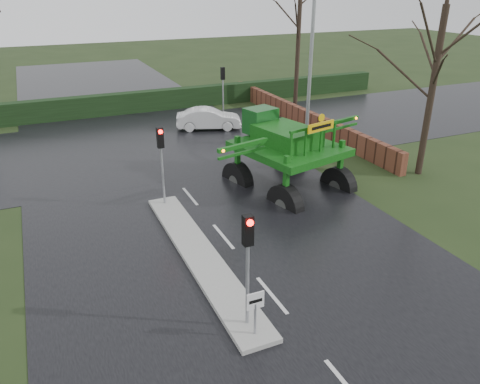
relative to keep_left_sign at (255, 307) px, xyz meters
name	(u,v)px	position (x,y,z in m)	size (l,w,h in m)	color
ground	(272,295)	(1.30, 1.50, -1.06)	(140.00, 140.00, 0.00)	black
road_main	(177,181)	(1.30, 11.50, -1.05)	(14.00, 80.00, 0.02)	black
road_cross	(148,145)	(1.30, 17.50, -1.05)	(80.00, 12.00, 0.02)	black
median_island	(200,255)	(0.00, 4.50, -0.97)	(1.20, 10.00, 0.16)	gray
hedge_row	(120,104)	(1.30, 25.50, -0.31)	(44.00, 0.90, 1.50)	black
brick_wall	(301,117)	(11.80, 17.50, -0.46)	(0.40, 20.00, 1.20)	#592D1E
keep_left_sign	(255,307)	(0.00, 0.00, 0.00)	(0.50, 0.07, 1.35)	gray
traffic_signal_near	(248,248)	(0.00, 0.49, 1.53)	(0.26, 0.33, 3.52)	gray
traffic_signal_mid	(161,150)	(0.00, 8.99, 1.53)	(0.26, 0.33, 3.52)	gray
traffic_signal_far	(223,81)	(7.80, 21.51, 1.53)	(0.26, 0.33, 3.52)	gray
street_light_right	(307,41)	(9.49, 13.50, 4.93)	(3.85, 0.30, 10.00)	gray
tree_right_near	(436,69)	(12.80, 7.50, 4.14)	(5.60, 5.60, 9.64)	black
tree_right_far	(299,18)	(14.30, 22.50, 5.44)	(7.00, 7.00, 12.05)	black
crop_sprayer	(284,155)	(4.75, 7.19, 1.20)	(8.36, 6.10, 4.78)	black
white_sedan	(209,129)	(5.81, 19.15, -1.06)	(1.45, 4.17, 1.37)	silver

